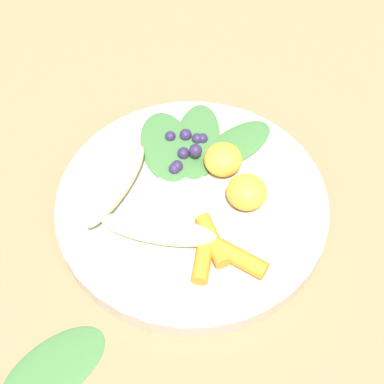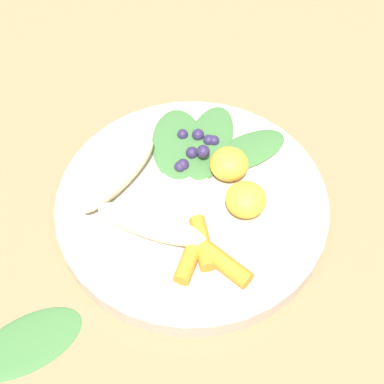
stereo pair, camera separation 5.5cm
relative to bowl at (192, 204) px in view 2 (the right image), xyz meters
name	(u,v)px [view 2 (the right image)]	position (x,y,z in m)	size (l,w,h in m)	color
ground_plane	(192,210)	(0.00, 0.00, -0.01)	(2.40, 2.40, 0.00)	#99704C
bowl	(192,204)	(0.00, 0.00, 0.00)	(0.29, 0.29, 0.02)	#B2AD9E
banana_peeled_left	(151,224)	(0.03, 0.05, 0.03)	(0.12, 0.03, 0.03)	beige
banana_peeled_right	(120,172)	(0.08, 0.00, 0.03)	(0.12, 0.03, 0.03)	beige
orange_segment_near	(229,164)	(-0.03, -0.04, 0.03)	(0.04, 0.04, 0.03)	#F4A833
orange_segment_far	(245,203)	(-0.06, 0.00, 0.03)	(0.04, 0.04, 0.03)	#F4A833
carrot_front	(191,255)	(-0.02, 0.07, 0.02)	(0.02, 0.02, 0.06)	orange
carrot_mid_left	(202,243)	(-0.02, 0.06, 0.02)	(0.02, 0.02, 0.06)	orange
carrot_mid_right	(224,263)	(-0.05, 0.07, 0.02)	(0.02, 0.02, 0.06)	orange
blueberry_pile	(196,148)	(0.01, -0.06, 0.02)	(0.05, 0.06, 0.03)	#2D234C
coconut_shred_patch	(185,178)	(0.01, -0.02, 0.01)	(0.05, 0.05, 0.00)	white
kale_leaf_left	(248,150)	(-0.05, -0.08, 0.01)	(0.10, 0.05, 0.01)	#3D7038
kale_leaf_right	(208,142)	(0.00, -0.08, 0.01)	(0.12, 0.05, 0.01)	#3D7038
kale_leaf_rear	(178,144)	(0.03, -0.07, 0.01)	(0.11, 0.06, 0.01)	#3D7038
kale_leaf_stray	(28,342)	(0.11, 0.18, -0.01)	(0.11, 0.06, 0.01)	#3D7038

